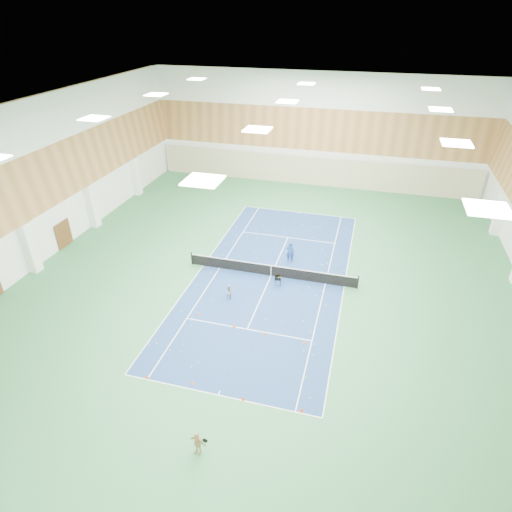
# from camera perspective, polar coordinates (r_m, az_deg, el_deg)

# --- Properties ---
(ground) EXTENTS (40.00, 40.00, 0.00)m
(ground) POSITION_cam_1_polar(r_m,az_deg,el_deg) (32.38, 2.00, -2.66)
(ground) COLOR #2F6E40
(ground) RESTS_ON ground
(room_shell) EXTENTS (36.00, 40.00, 12.00)m
(room_shell) POSITION_cam_1_polar(r_m,az_deg,el_deg) (29.53, 2.21, 7.13)
(room_shell) COLOR white
(room_shell) RESTS_ON ground
(wood_cladding) EXTENTS (36.00, 40.00, 8.00)m
(wood_cladding) POSITION_cam_1_polar(r_m,az_deg,el_deg) (28.80, 2.29, 10.78)
(wood_cladding) COLOR #B27642
(wood_cladding) RESTS_ON room_shell
(ceiling_light_grid) EXTENTS (21.40, 25.40, 0.06)m
(ceiling_light_grid) POSITION_cam_1_polar(r_m,az_deg,el_deg) (27.72, 2.46, 18.43)
(ceiling_light_grid) COLOR white
(ceiling_light_grid) RESTS_ON room_shell
(court_surface) EXTENTS (10.97, 23.77, 0.01)m
(court_surface) POSITION_cam_1_polar(r_m,az_deg,el_deg) (32.38, 2.00, -2.65)
(court_surface) COLOR navy
(court_surface) RESTS_ON ground
(tennis_balls_scatter) EXTENTS (10.57, 22.77, 0.07)m
(tennis_balls_scatter) POSITION_cam_1_polar(r_m,az_deg,el_deg) (32.36, 2.00, -2.59)
(tennis_balls_scatter) COLOR #CFF429
(tennis_balls_scatter) RESTS_ON ground
(tennis_net) EXTENTS (12.80, 0.10, 1.10)m
(tennis_net) POSITION_cam_1_polar(r_m,az_deg,el_deg) (32.09, 2.02, -1.84)
(tennis_net) COLOR black
(tennis_net) RESTS_ON ground
(back_curtain) EXTENTS (35.40, 0.16, 3.20)m
(back_curtain) POSITION_cam_1_polar(r_m,az_deg,el_deg) (49.28, 7.51, 11.17)
(back_curtain) COLOR #C6B793
(back_curtain) RESTS_ON ground
(door_left_b) EXTENTS (0.08, 1.80, 2.20)m
(door_left_b) POSITION_cam_1_polar(r_m,az_deg,el_deg) (39.35, -24.28, 2.67)
(door_left_b) COLOR #593319
(door_left_b) RESTS_ON ground
(coach) EXTENTS (0.64, 0.42, 1.76)m
(coach) POSITION_cam_1_polar(r_m,az_deg,el_deg) (33.83, 4.58, 0.57)
(coach) COLOR navy
(coach) RESTS_ON ground
(child_court) EXTENTS (0.72, 0.67, 1.17)m
(child_court) POSITION_cam_1_polar(r_m,az_deg,el_deg) (29.64, -3.54, -4.84)
(child_court) COLOR gray
(child_court) RESTS_ON ground
(child_apron) EXTENTS (0.80, 0.46, 1.29)m
(child_apron) POSITION_cam_1_polar(r_m,az_deg,el_deg) (21.22, -7.85, -23.44)
(child_apron) COLOR tan
(child_apron) RESTS_ON ground
(ball_cart) EXTENTS (0.54, 0.54, 0.82)m
(ball_cart) POSITION_cam_1_polar(r_m,az_deg,el_deg) (31.12, 2.93, -3.31)
(ball_cart) COLOR black
(ball_cart) RESTS_ON ground
(cone_svc_a) EXTENTS (0.19, 0.19, 0.21)m
(cone_svc_a) POSITION_cam_1_polar(r_m,az_deg,el_deg) (28.72, -7.77, -7.62)
(cone_svc_a) COLOR #FF580D
(cone_svc_a) RESTS_ON ground
(cone_svc_b) EXTENTS (0.21, 0.21, 0.23)m
(cone_svc_b) POSITION_cam_1_polar(r_m,az_deg,el_deg) (27.55, -2.93, -9.22)
(cone_svc_b) COLOR #FF470D
(cone_svc_b) RESTS_ON ground
(cone_svc_c) EXTENTS (0.21, 0.21, 0.23)m
(cone_svc_c) POSITION_cam_1_polar(r_m,az_deg,el_deg) (26.96, 1.22, -10.24)
(cone_svc_c) COLOR orange
(cone_svc_c) RESTS_ON ground
(cone_svc_d) EXTENTS (0.18, 0.18, 0.20)m
(cone_svc_d) POSITION_cam_1_polar(r_m,az_deg,el_deg) (26.51, 6.46, -11.35)
(cone_svc_d) COLOR #FE5A0D
(cone_svc_d) RESTS_ON ground
(cone_base_a) EXTENTS (0.21, 0.21, 0.23)m
(cone_base_a) POSITION_cam_1_polar(r_m,az_deg,el_deg) (25.08, -14.34, -15.29)
(cone_base_a) COLOR #DE540B
(cone_base_a) RESTS_ON ground
(cone_base_b) EXTENTS (0.19, 0.19, 0.20)m
(cone_base_b) POSITION_cam_1_polar(r_m,az_deg,el_deg) (24.31, -8.50, -16.33)
(cone_base_b) COLOR orange
(cone_base_b) RESTS_ON ground
(cone_base_c) EXTENTS (0.21, 0.21, 0.23)m
(cone_base_c) POSITION_cam_1_polar(r_m,az_deg,el_deg) (23.34, -1.69, -18.43)
(cone_base_c) COLOR #F23D0C
(cone_base_c) RESTS_ON ground
(cone_base_d) EXTENTS (0.20, 0.20, 0.22)m
(cone_base_d) POSITION_cam_1_polar(r_m,az_deg,el_deg) (22.99, 6.10, -19.68)
(cone_base_d) COLOR #EF480C
(cone_base_d) RESTS_ON ground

